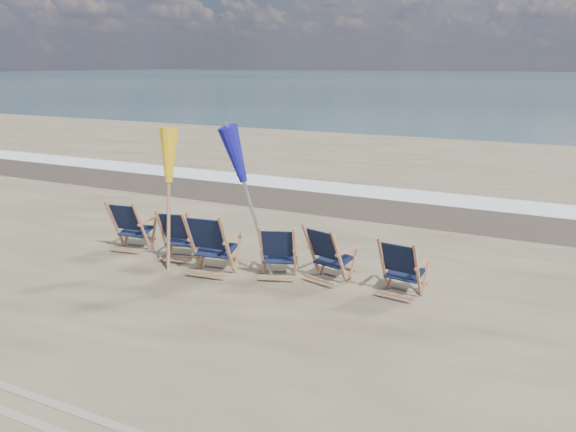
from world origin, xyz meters
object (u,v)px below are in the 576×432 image
at_px(beach_chair_5, 417,272).
at_px(umbrella_yellow, 166,163).
at_px(beach_chair_1, 192,236).
at_px(beach_chair_2, 226,246).
at_px(beach_chair_0, 141,227).
at_px(umbrella_blue, 251,158).
at_px(beach_chair_3, 294,253).
at_px(beach_chair_4, 339,258).

relative_size(beach_chair_5, umbrella_yellow, 0.40).
xyz_separation_m(beach_chair_1, beach_chair_5, (3.74, 0.05, -0.02)).
xyz_separation_m(beach_chair_5, umbrella_yellow, (-3.93, -0.38, 1.28)).
distance_m(beach_chair_2, beach_chair_5, 2.87).
xyz_separation_m(beach_chair_0, umbrella_blue, (2.30, -0.11, 1.40)).
bearing_deg(umbrella_blue, beach_chair_3, 11.63).
height_order(beach_chair_4, umbrella_blue, umbrella_blue).
distance_m(beach_chair_1, umbrella_yellow, 1.32).
height_order(beach_chair_1, umbrella_blue, umbrella_blue).
xyz_separation_m(beach_chair_0, umbrella_yellow, (0.90, -0.34, 1.25)).
xyz_separation_m(beach_chair_3, umbrella_blue, (-0.65, -0.13, 1.43)).
relative_size(beach_chair_1, beach_chair_2, 0.89).
distance_m(beach_chair_4, umbrella_blue, 1.97).
bearing_deg(umbrella_yellow, beach_chair_4, 8.32).
bearing_deg(umbrella_yellow, beach_chair_0, 159.11).
height_order(beach_chair_2, umbrella_yellow, umbrella_yellow).
xyz_separation_m(beach_chair_2, beach_chair_5, (2.84, 0.41, -0.08)).
distance_m(umbrella_yellow, umbrella_blue, 1.43).
bearing_deg(umbrella_yellow, beach_chair_1, 60.14).
relative_size(umbrella_yellow, umbrella_blue, 0.93).
height_order(umbrella_yellow, umbrella_blue, umbrella_blue).
relative_size(beach_chair_3, beach_chair_5, 0.99).
relative_size(beach_chair_0, beach_chair_1, 1.02).
relative_size(beach_chair_1, beach_chair_5, 1.04).
xyz_separation_m(beach_chair_0, beach_chair_5, (4.83, 0.04, -0.03)).
distance_m(beach_chair_0, beach_chair_1, 1.09).
bearing_deg(beach_chair_0, beach_chair_3, 172.63).
xyz_separation_m(beach_chair_2, umbrella_blue, (0.32, 0.26, 1.35)).
bearing_deg(beach_chair_1, beach_chair_0, -14.17).
relative_size(beach_chair_1, umbrella_yellow, 0.42).
bearing_deg(beach_chair_1, beach_chair_3, 167.81).
bearing_deg(umbrella_yellow, beach_chair_5, 5.55).
xyz_separation_m(beach_chair_0, beach_chair_1, (1.09, -0.02, -0.01)).
bearing_deg(beach_chair_4, beach_chair_1, 16.64).
relative_size(beach_chair_2, beach_chair_5, 1.17).
height_order(beach_chair_2, umbrella_blue, umbrella_blue).
height_order(beach_chair_1, umbrella_yellow, umbrella_yellow).
distance_m(beach_chair_0, beach_chair_4, 3.66).
relative_size(beach_chair_1, beach_chair_4, 1.01).
distance_m(beach_chair_3, umbrella_blue, 1.58).
bearing_deg(umbrella_yellow, umbrella_blue, 9.32).
height_order(beach_chair_1, beach_chair_2, beach_chair_2).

